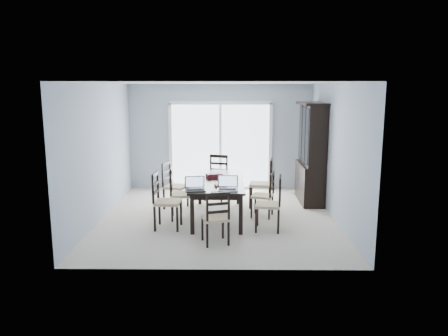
# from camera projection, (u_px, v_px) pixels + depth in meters

# --- Properties ---
(floor) EXTENTS (5.00, 5.00, 0.00)m
(floor) POSITION_uv_depth(u_px,v_px,m) (218.00, 217.00, 8.59)
(floor) COLOR beige
(floor) RESTS_ON ground
(ceiling) EXTENTS (5.00, 5.00, 0.00)m
(ceiling) POSITION_uv_depth(u_px,v_px,m) (218.00, 83.00, 8.11)
(ceiling) COLOR white
(ceiling) RESTS_ON back_wall
(back_wall) EXTENTS (4.50, 0.02, 2.60)m
(back_wall) POSITION_uv_depth(u_px,v_px,m) (220.00, 137.00, 10.81)
(back_wall) COLOR #98A5B5
(back_wall) RESTS_ON floor
(wall_left) EXTENTS (0.02, 5.00, 2.60)m
(wall_left) POSITION_uv_depth(u_px,v_px,m) (101.00, 152.00, 8.38)
(wall_left) COLOR #98A5B5
(wall_left) RESTS_ON floor
(wall_right) EXTENTS (0.02, 5.00, 2.60)m
(wall_right) POSITION_uv_depth(u_px,v_px,m) (335.00, 152.00, 8.33)
(wall_right) COLOR #98A5B5
(wall_right) RESTS_ON floor
(balcony) EXTENTS (4.50, 2.00, 0.10)m
(balcony) POSITION_uv_depth(u_px,v_px,m) (221.00, 182.00, 12.04)
(balcony) COLOR gray
(balcony) RESTS_ON ground
(railing) EXTENTS (4.50, 0.06, 1.10)m
(railing) POSITION_uv_depth(u_px,v_px,m) (222.00, 155.00, 12.91)
(railing) COLOR #99999E
(railing) RESTS_ON balcony
(dining_table) EXTENTS (1.00, 2.20, 0.75)m
(dining_table) POSITION_uv_depth(u_px,v_px,m) (218.00, 184.00, 8.47)
(dining_table) COLOR black
(dining_table) RESTS_ON floor
(china_hutch) EXTENTS (0.50, 1.38, 2.20)m
(china_hutch) POSITION_uv_depth(u_px,v_px,m) (311.00, 154.00, 9.60)
(china_hutch) COLOR black
(china_hutch) RESTS_ON floor
(sliding_door) EXTENTS (2.52, 0.05, 2.18)m
(sliding_door) POSITION_uv_depth(u_px,v_px,m) (220.00, 146.00, 10.83)
(sliding_door) COLOR silver
(sliding_door) RESTS_ON floor
(chair_left_near) EXTENTS (0.48, 0.47, 1.19)m
(chair_left_near) POSITION_uv_depth(u_px,v_px,m) (162.00, 194.00, 7.83)
(chair_left_near) COLOR black
(chair_left_near) RESTS_ON floor
(chair_left_mid) EXTENTS (0.50, 0.49, 1.18)m
(chair_left_mid) POSITION_uv_depth(u_px,v_px,m) (177.00, 187.00, 8.40)
(chair_left_mid) COLOR black
(chair_left_mid) RESTS_ON floor
(chair_left_far) EXTENTS (0.53, 0.53, 1.13)m
(chair_left_far) POSITION_uv_depth(u_px,v_px,m) (171.00, 180.00, 9.19)
(chair_left_far) COLOR black
(chair_left_far) RESTS_ON floor
(chair_right_near) EXTENTS (0.49, 0.48, 1.14)m
(chair_right_near) POSITION_uv_depth(u_px,v_px,m) (274.00, 197.00, 7.71)
(chair_right_near) COLOR black
(chair_right_near) RESTS_ON floor
(chair_right_mid) EXTENTS (0.49, 0.48, 1.03)m
(chair_right_mid) POSITION_uv_depth(u_px,v_px,m) (267.00, 190.00, 8.52)
(chair_right_mid) COLOR black
(chair_right_mid) RESTS_ON floor
(chair_right_far) EXTENTS (0.52, 0.51, 1.20)m
(chair_right_far) POSITION_uv_depth(u_px,v_px,m) (265.00, 178.00, 9.23)
(chair_right_far) COLOR black
(chair_right_far) RESTS_ON floor
(chair_end_near) EXTENTS (0.49, 0.49, 1.04)m
(chair_end_near) POSITION_uv_depth(u_px,v_px,m) (217.00, 212.00, 6.99)
(chair_end_near) COLOR black
(chair_end_near) RESTS_ON floor
(chair_end_far) EXTENTS (0.55, 0.55, 1.16)m
(chair_end_far) POSITION_uv_depth(u_px,v_px,m) (217.00, 172.00, 9.94)
(chair_end_far) COLOR black
(chair_end_far) RESTS_ON floor
(laptop_dark) EXTENTS (0.38, 0.29, 0.24)m
(laptop_dark) POSITION_uv_depth(u_px,v_px,m) (195.00, 188.00, 7.57)
(laptop_dark) COLOR black
(laptop_dark) RESTS_ON dining_table
(laptop_silver) EXTENTS (0.37, 0.27, 0.25)m
(laptop_silver) POSITION_uv_depth(u_px,v_px,m) (227.00, 187.00, 7.60)
(laptop_silver) COLOR #B5B5B7
(laptop_silver) RESTS_ON dining_table
(book_stack) EXTENTS (0.28, 0.25, 0.04)m
(book_stack) POSITION_uv_depth(u_px,v_px,m) (221.00, 185.00, 7.91)
(book_stack) COLOR maroon
(book_stack) RESTS_ON dining_table
(cell_phone) EXTENTS (0.13, 0.07, 0.01)m
(cell_phone) POSITION_uv_depth(u_px,v_px,m) (214.00, 192.00, 7.47)
(cell_phone) COLOR black
(cell_phone) RESTS_ON dining_table
(game_box) EXTENTS (0.35, 0.26, 0.08)m
(game_box) POSITION_uv_depth(u_px,v_px,m) (214.00, 176.00, 8.68)
(game_box) COLOR #450D12
(game_box) RESTS_ON dining_table
(hot_tub) EXTENTS (1.90, 1.76, 0.84)m
(hot_tub) POSITION_uv_depth(u_px,v_px,m) (203.00, 164.00, 12.05)
(hot_tub) COLOR maroon
(hot_tub) RESTS_ON balcony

